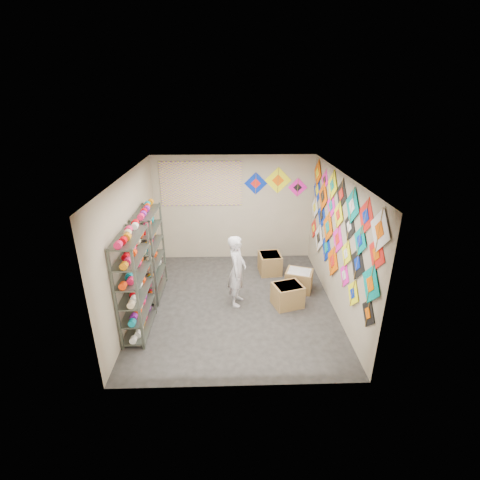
{
  "coord_description": "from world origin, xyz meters",
  "views": [
    {
      "loc": [
        -0.1,
        -6.2,
        4.04
      ],
      "look_at": [
        0.1,
        0.3,
        1.3
      ],
      "focal_mm": 26.0,
      "sensor_mm": 36.0,
      "label": 1
    }
  ],
  "objects_px": {
    "shelf_rack_front": "(135,285)",
    "carton_c": "(270,263)",
    "shelf_rack_back": "(150,254)",
    "carton_b": "(299,280)",
    "carton_a": "(288,295)",
    "shopkeeper": "(237,271)"
  },
  "relations": [
    {
      "from": "carton_a",
      "to": "shelf_rack_front",
      "type": "bearing_deg",
      "value": 177.45
    },
    {
      "from": "shelf_rack_back",
      "to": "carton_b",
      "type": "xyz_separation_m",
      "value": [
        3.19,
        0.04,
        -0.72
      ]
    },
    {
      "from": "carton_a",
      "to": "shelf_rack_back",
      "type": "bearing_deg",
      "value": 151.7
    },
    {
      "from": "carton_b",
      "to": "carton_c",
      "type": "height_order",
      "value": "carton_c"
    },
    {
      "from": "shopkeeper",
      "to": "carton_c",
      "type": "bearing_deg",
      "value": -20.89
    },
    {
      "from": "shelf_rack_front",
      "to": "carton_b",
      "type": "xyz_separation_m",
      "value": [
        3.19,
        1.34,
        -0.72
      ]
    },
    {
      "from": "shelf_rack_front",
      "to": "carton_c",
      "type": "xyz_separation_m",
      "value": [
        2.64,
        2.17,
        -0.71
      ]
    },
    {
      "from": "shopkeeper",
      "to": "carton_a",
      "type": "xyz_separation_m",
      "value": [
        1.03,
        -0.13,
        -0.51
      ]
    },
    {
      "from": "shelf_rack_back",
      "to": "carton_b",
      "type": "distance_m",
      "value": 3.27
    },
    {
      "from": "shopkeeper",
      "to": "carton_a",
      "type": "distance_m",
      "value": 1.16
    },
    {
      "from": "shopkeeper",
      "to": "carton_a",
      "type": "bearing_deg",
      "value": -85.78
    },
    {
      "from": "shelf_rack_back",
      "to": "carton_c",
      "type": "distance_m",
      "value": 2.87
    },
    {
      "from": "shopkeeper",
      "to": "carton_c",
      "type": "xyz_separation_m",
      "value": [
        0.83,
        1.31,
        -0.51
      ]
    },
    {
      "from": "shopkeeper",
      "to": "carton_c",
      "type": "height_order",
      "value": "shopkeeper"
    },
    {
      "from": "shelf_rack_front",
      "to": "shopkeeper",
      "type": "height_order",
      "value": "shelf_rack_front"
    },
    {
      "from": "shelf_rack_front",
      "to": "carton_c",
      "type": "height_order",
      "value": "shelf_rack_front"
    },
    {
      "from": "carton_a",
      "to": "carton_b",
      "type": "relative_size",
      "value": 1.01
    },
    {
      "from": "shelf_rack_front",
      "to": "shelf_rack_back",
      "type": "distance_m",
      "value": 1.3
    },
    {
      "from": "shelf_rack_front",
      "to": "carton_a",
      "type": "height_order",
      "value": "shelf_rack_front"
    },
    {
      "from": "shopkeeper",
      "to": "carton_a",
      "type": "relative_size",
      "value": 2.64
    },
    {
      "from": "shelf_rack_front",
      "to": "shopkeeper",
      "type": "distance_m",
      "value": 2.01
    },
    {
      "from": "shelf_rack_back",
      "to": "carton_b",
      "type": "relative_size",
      "value": 3.37
    }
  ]
}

